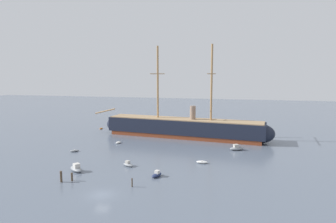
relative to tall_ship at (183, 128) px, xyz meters
name	(u,v)px	position (x,y,z in m)	size (l,w,h in m)	color
ground_plane	(102,195)	(-5.09, -48.64, -3.18)	(400.00, 400.00, 0.00)	slate
tall_ship	(183,128)	(0.00, 0.00, 0.00)	(61.57, 14.19, 29.63)	brown
motorboat_foreground_left	(76,168)	(-15.91, -38.64, -2.56)	(4.42, 3.87, 1.76)	gray
motorboat_foreground_right	(157,175)	(1.63, -37.77, -2.74)	(2.08, 3.21, 1.25)	#1E284C
motorboat_near_centre	(128,164)	(-6.44, -32.79, -2.75)	(3.15, 2.40, 1.23)	gray
dinghy_mid_left	(75,151)	(-24.80, -24.57, -2.91)	(2.42, 2.16, 0.54)	gray
dinghy_mid_right	(202,162)	(9.42, -26.79, -2.87)	(2.65, 1.21, 0.62)	silver
dinghy_alongside_bow	(118,142)	(-17.29, -13.02, -2.90)	(1.44, 2.48, 0.55)	silver
motorboat_alongside_stern	(237,148)	(17.10, -12.80, -2.60)	(4.24, 3.16, 1.65)	gray
dinghy_far_left	(101,128)	(-32.74, 6.94, -2.96)	(1.00, 1.93, 0.44)	orange
motorboat_far_right	(260,138)	(24.24, 2.26, -2.64)	(3.83, 3.38, 1.53)	#236670
motorboat_distant_centre	(180,126)	(-4.73, 17.52, -2.55)	(2.78, 4.59, 1.80)	#7FB2D6
mooring_piling_nearest	(132,183)	(-1.31, -43.97, -2.36)	(0.24, 0.24, 1.63)	#4C3D2D
mooring_piling_left_pair	(72,177)	(-13.67, -43.89, -2.37)	(0.38, 0.38, 1.61)	#4C3D2D
mooring_piling_right_pair	(61,177)	(-15.34, -44.91, -2.09)	(0.44, 0.44, 2.17)	#4C3D2D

